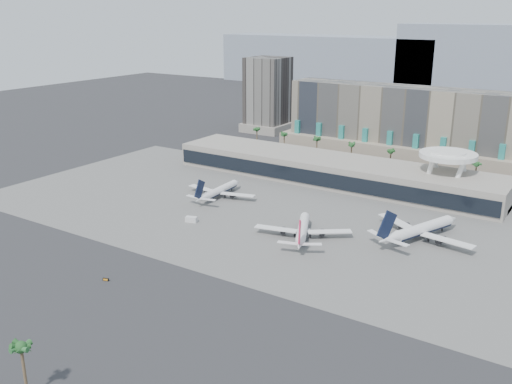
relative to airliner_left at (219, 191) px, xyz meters
The scene contains 14 objects.
ground 66.48m from the airliner_left, 60.61° to the right, with size 900.00×900.00×0.00m, color #232326.
apron_pad 32.87m from the airliner_left, ahead, with size 260.00×130.00×0.06m, color #5B5B59.
hotel 124.83m from the airliner_left, 69.93° to the left, with size 140.00×30.00×42.00m.
office_tower 156.49m from the airliner_left, 113.71° to the left, with size 30.00×30.00×52.00m.
terminal 61.44m from the airliner_left, 57.92° to the left, with size 170.00×32.50×14.50m.
saucer_structure 106.23m from the airliner_left, 33.58° to the left, with size 26.00×26.00×21.89m.
palm_row 95.99m from the airliner_left, 65.57° to the left, with size 157.80×2.80×13.10m.
airliner_left is the anchor object (origin of this frame).
airliner_centre 60.54m from the airliner_left, 21.51° to the right, with size 35.08×36.10×13.40m.
airliner_right 94.48m from the airliner_left, ahead, with size 41.75×43.08×15.67m.
service_vehicle_a 34.04m from the airliner_left, 72.87° to the right, with size 4.73×2.31×2.31m, color silver.
service_vehicle_b 58.07m from the airliner_left, 18.10° to the right, with size 3.81×2.17×1.96m, color silver.
taxiway_sign 91.65m from the airliner_left, 76.75° to the right, with size 2.11×0.99×0.97m.
near_palm_b 148.22m from the airliner_left, 70.23° to the right, with size 6.00×6.00×14.33m.
Camera 1 is at (119.89, -143.89, 83.32)m, focal length 40.00 mm.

